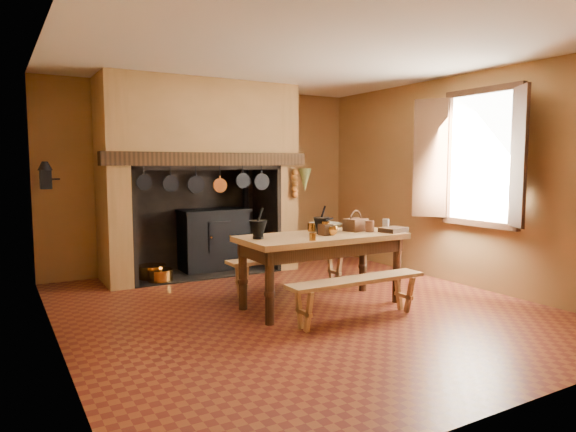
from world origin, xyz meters
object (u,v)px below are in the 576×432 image
object	(u,v)px
coffee_grinder	(326,229)
wicker_basket	(356,224)
work_table	(322,246)
mixing_bowl	(325,227)
bench_front	(357,289)
iron_range	(214,239)

from	to	relation	value
coffee_grinder	wicker_basket	world-z (taller)	wicker_basket
work_table	wicker_basket	world-z (taller)	wicker_basket
mixing_bowl	wicker_basket	bearing A→B (deg)	-39.46
bench_front	coffee_grinder	distance (m)	0.82
coffee_grinder	mixing_bowl	distance (m)	0.43
bench_front	coffee_grinder	world-z (taller)	coffee_grinder
mixing_bowl	work_table	bearing A→B (deg)	-130.00
mixing_bowl	wicker_basket	world-z (taller)	wicker_basket
work_table	coffee_grinder	world-z (taller)	coffee_grinder
work_table	coffee_grinder	xyz separation A→B (m)	(0.01, -0.06, 0.20)
iron_range	bench_front	world-z (taller)	iron_range
work_table	mixing_bowl	xyz separation A→B (m)	(0.25, 0.30, 0.17)
coffee_grinder	mixing_bowl	xyz separation A→B (m)	(0.24, 0.36, -0.03)
wicker_basket	mixing_bowl	bearing A→B (deg)	126.68
work_table	coffee_grinder	bearing A→B (deg)	-82.61
iron_range	coffee_grinder	xyz separation A→B (m)	(0.32, -2.55, 0.41)
bench_front	wicker_basket	size ratio (longest dim) A/B	5.30
iron_range	work_table	distance (m)	2.52
iron_range	wicker_basket	size ratio (longest dim) A/B	5.32
coffee_grinder	wicker_basket	size ratio (longest dim) A/B	0.65
bench_front	wicker_basket	xyz separation A→B (m)	(0.53, 0.72, 0.57)
work_table	wicker_basket	size ratio (longest dim) A/B	6.33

